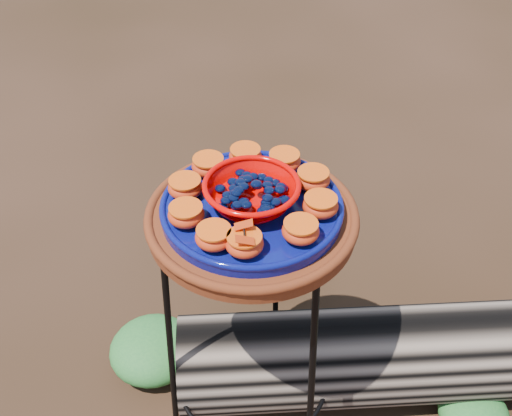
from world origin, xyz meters
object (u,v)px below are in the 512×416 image
(cobalt_plate, at_px, (252,209))
(driftwood_log, at_px, (444,352))
(plant_stand, at_px, (252,330))
(terracotta_saucer, at_px, (252,220))
(red_bowl, at_px, (252,194))

(cobalt_plate, xyz_separation_m, driftwood_log, (0.49, 0.25, -0.61))
(plant_stand, relative_size, terracotta_saucer, 1.56)
(plant_stand, distance_m, driftwood_log, 0.59)
(plant_stand, distance_m, red_bowl, 0.44)
(plant_stand, bearing_deg, cobalt_plate, 0.00)
(red_bowl, bearing_deg, cobalt_plate, 0.00)
(cobalt_plate, height_order, driftwood_log, cobalt_plate)
(terracotta_saucer, xyz_separation_m, red_bowl, (0.00, 0.00, 0.07))
(plant_stand, bearing_deg, driftwood_log, 27.27)
(plant_stand, height_order, red_bowl, red_bowl)
(plant_stand, relative_size, cobalt_plate, 1.82)
(plant_stand, height_order, terracotta_saucer, terracotta_saucer)
(terracotta_saucer, xyz_separation_m, driftwood_log, (0.49, 0.25, -0.58))
(plant_stand, xyz_separation_m, red_bowl, (0.00, 0.00, 0.44))
(terracotta_saucer, relative_size, cobalt_plate, 1.17)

